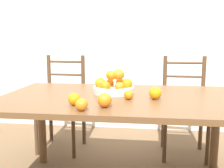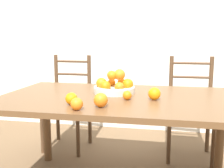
# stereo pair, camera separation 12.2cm
# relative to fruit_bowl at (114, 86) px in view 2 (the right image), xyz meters

# --- Properties ---
(wall_back) EXTENTS (8.00, 0.06, 2.60)m
(wall_back) POSITION_rel_fruit_bowl_xyz_m (0.06, 1.40, 0.52)
(wall_back) COLOR silver
(wall_back) RESTS_ON ground_plane
(dining_table) EXTENTS (1.68, 1.00, 0.73)m
(dining_table) POSITION_rel_fruit_bowl_xyz_m (0.06, -0.11, -0.14)
(dining_table) COLOR brown
(dining_table) RESTS_ON ground_plane
(fruit_bowl) EXTENTS (0.30, 0.30, 0.18)m
(fruit_bowl) POSITION_rel_fruit_bowl_xyz_m (0.00, 0.00, 0.00)
(fruit_bowl) COLOR beige
(fruit_bowl) RESTS_ON dining_table
(orange_loose_0) EXTENTS (0.06, 0.06, 0.06)m
(orange_loose_0) POSITION_rel_fruit_bowl_xyz_m (0.12, -0.21, -0.02)
(orange_loose_0) COLOR orange
(orange_loose_0) RESTS_ON dining_table
(orange_loose_1) EXTENTS (0.07, 0.07, 0.07)m
(orange_loose_1) POSITION_rel_fruit_bowl_xyz_m (-0.12, -0.52, -0.02)
(orange_loose_1) COLOR orange
(orange_loose_1) RESTS_ON dining_table
(orange_loose_2) EXTENTS (0.07, 0.07, 0.07)m
(orange_loose_2) POSITION_rel_fruit_bowl_xyz_m (-0.19, -0.41, -0.01)
(orange_loose_2) COLOR orange
(orange_loose_2) RESTS_ON dining_table
(orange_loose_3) EXTENTS (0.08, 0.08, 0.08)m
(orange_loose_3) POSITION_rel_fruit_bowl_xyz_m (0.30, -0.18, -0.01)
(orange_loose_3) COLOR orange
(orange_loose_3) RESTS_ON dining_table
(orange_loose_4) EXTENTS (0.08, 0.08, 0.08)m
(orange_loose_4) POSITION_rel_fruit_bowl_xyz_m (-0.00, -0.43, -0.01)
(orange_loose_4) COLOR orange
(orange_loose_4) RESTS_ON dining_table
(chair_left) EXTENTS (0.44, 0.42, 0.97)m
(chair_left) POSITION_rel_fruit_bowl_xyz_m (-0.62, 0.66, -0.31)
(chair_left) COLOR #513823
(chair_left) RESTS_ON ground_plane
(chair_right) EXTENTS (0.43, 0.41, 0.97)m
(chair_right) POSITION_rel_fruit_bowl_xyz_m (0.62, 0.66, -0.31)
(chair_right) COLOR #513823
(chair_right) RESTS_ON ground_plane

